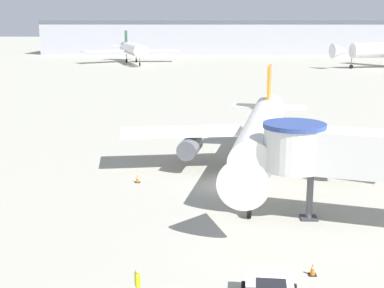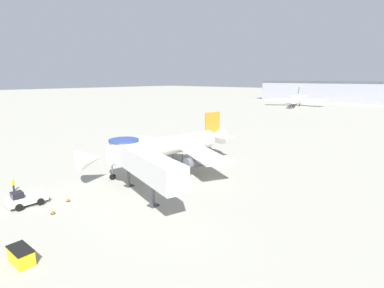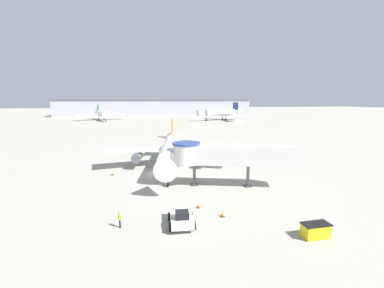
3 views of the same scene
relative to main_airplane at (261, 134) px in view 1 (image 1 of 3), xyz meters
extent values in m
plane|color=#9E9B8E|center=(-3.06, -2.97, -3.64)|extent=(800.00, 800.00, 0.00)
cylinder|color=white|center=(-0.11, -0.68, 0.12)|extent=(6.12, 19.74, 3.08)
cone|color=white|center=(-2.12, -13.19, 0.12)|extent=(3.57, 3.83, 3.08)
cone|color=white|center=(1.61, 10.01, 0.12)|extent=(3.77, 5.04, 3.08)
cube|color=white|center=(-6.73, 2.70, -0.42)|extent=(11.63, 6.06, 0.22)
cube|color=white|center=(7.24, 0.46, -0.42)|extent=(11.87, 8.96, 0.22)
cube|color=orange|center=(1.57, 9.78, 2.89)|extent=(0.80, 3.57, 4.00)
cube|color=white|center=(1.64, 10.24, 0.66)|extent=(7.83, 3.66, 0.18)
cylinder|color=#565960|center=(-6.04, 1.47, -1.51)|extent=(2.24, 3.80, 1.69)
cylinder|color=#565960|center=(6.19, -0.50, -1.51)|extent=(2.24, 3.80, 1.69)
cylinder|color=#4C4C51|center=(-1.62, -10.08, -2.30)|extent=(0.18, 0.18, 1.77)
cylinder|color=black|center=(-1.62, -10.08, -3.19)|extent=(0.40, 0.93, 0.90)
cylinder|color=#4C4C51|center=(-1.09, 1.95, -2.30)|extent=(0.22, 0.22, 1.77)
cylinder|color=black|center=(-1.09, 1.95, -3.19)|extent=(0.54, 0.95, 0.90)
cylinder|color=#4C4C51|center=(1.64, 1.51, -2.30)|extent=(0.22, 0.22, 1.77)
cylinder|color=black|center=(1.64, 1.51, -3.19)|extent=(0.54, 0.95, 0.90)
cylinder|color=silver|center=(1.17, -9.78, 1.07)|extent=(3.90, 3.90, 2.80)
cylinder|color=navy|center=(1.17, -9.78, 2.62)|extent=(4.10, 4.09, 0.30)
cylinder|color=#56565B|center=(2.33, -10.12, -1.98)|extent=(0.44, 0.44, 3.31)
cube|color=#333338|center=(2.33, -10.12, -3.58)|extent=(1.10, 1.10, 0.12)
cube|color=black|center=(-10.18, -2.40, -3.62)|extent=(0.40, 0.40, 0.04)
cone|color=orange|center=(-10.18, -2.40, -3.28)|extent=(0.28, 0.28, 0.63)
cylinder|color=white|center=(-10.18, -2.40, -3.21)|extent=(0.15, 0.15, 0.08)
cube|color=black|center=(1.10, -18.25, -3.62)|extent=(0.40, 0.40, 0.04)
cone|color=orange|center=(1.10, -18.25, -3.28)|extent=(0.28, 0.28, 0.63)
cylinder|color=white|center=(1.10, -18.25, -3.21)|extent=(0.15, 0.15, 0.08)
cube|color=#D1E019|center=(-7.57, -21.34, -2.49)|extent=(0.31, 0.38, 0.65)
sphere|color=tan|center=(-7.57, -21.34, -2.05)|extent=(0.22, 0.22, 0.22)
cylinder|color=white|center=(-28.53, 122.05, 0.65)|extent=(10.57, 23.54, 3.48)
cone|color=white|center=(-23.89, 107.67, 0.65)|extent=(4.49, 4.71, 3.48)
cone|color=white|center=(-32.54, 134.45, 0.65)|extent=(4.92, 6.04, 3.48)
cube|color=white|center=(-37.49, 122.09, 0.04)|extent=(14.04, 12.18, 0.22)
cube|color=white|center=(-21.29, 127.33, 0.04)|extent=(13.56, 5.25, 0.22)
cube|color=#1E6638|center=(-32.46, 134.20, 3.79)|extent=(1.53, 4.11, 4.52)
cube|color=white|center=(-32.62, 134.70, 1.26)|extent=(9.68, 5.66, 0.18)
cylinder|color=#4C4C51|center=(-25.02, 111.18, -2.09)|extent=(0.18, 0.18, 2.00)
cylinder|color=black|center=(-25.02, 111.18, -3.09)|extent=(0.59, 1.13, 1.10)
cylinder|color=#4C4C51|center=(-30.93, 124.38, -2.09)|extent=(0.22, 0.22, 2.00)
cylinder|color=black|center=(-30.93, 124.38, -3.09)|extent=(0.72, 1.17, 1.10)
cylinder|color=#4C4C51|center=(-27.95, 125.34, -2.09)|extent=(0.22, 0.22, 2.00)
cylinder|color=black|center=(-27.95, 125.34, -3.09)|extent=(0.72, 1.17, 1.10)
cone|color=white|center=(30.45, 103.89, 1.25)|extent=(5.37, 5.09, 4.03)
cube|color=white|center=(44.16, 117.55, 0.54)|extent=(12.31, 15.00, 0.22)
cylinder|color=#4C4C51|center=(34.06, 104.92, -1.93)|extent=(0.18, 0.18, 2.32)
cylinder|color=black|center=(34.06, 104.92, -3.09)|extent=(1.13, 0.55, 1.10)
cube|color=#A8A8B2|center=(8.33, 172.03, 2.22)|extent=(156.96, 19.83, 11.72)
cube|color=#4C515B|center=(8.33, 172.03, 8.68)|extent=(156.96, 20.22, 1.20)
camera|label=1|loc=(-4.22, -43.90, 9.23)|focal=50.00mm
camera|label=2|loc=(34.77, -33.91, 10.98)|focal=28.00mm
camera|label=3|loc=(-5.25, -45.99, 8.85)|focal=24.00mm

